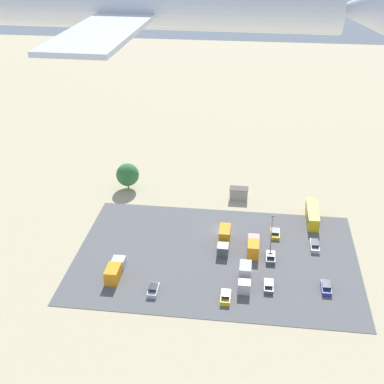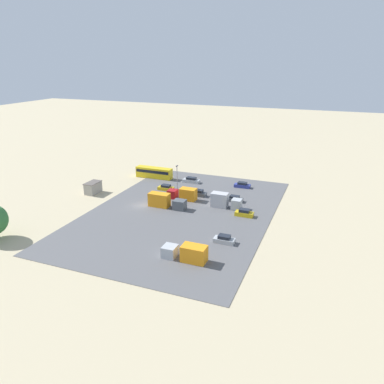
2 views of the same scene
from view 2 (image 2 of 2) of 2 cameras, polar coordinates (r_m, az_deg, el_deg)
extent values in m
plane|color=tan|center=(89.76, -7.77, -2.11)|extent=(400.00, 400.00, 0.00)
cube|color=#565659|center=(85.37, -1.60, -3.07)|extent=(59.28, 39.68, 0.08)
cube|color=#9E998E|center=(100.29, -14.84, 0.61)|extent=(4.48, 2.56, 2.83)
cube|color=#59514C|center=(99.84, -14.92, 1.41)|extent=(4.72, 2.80, 0.12)
cube|color=gold|center=(110.06, -5.79, 2.96)|extent=(2.49, 10.87, 3.05)
cube|color=black|center=(109.91, -5.80, 3.24)|extent=(2.53, 10.43, 0.86)
cube|color=navy|center=(102.31, 7.66, 0.94)|extent=(1.82, 4.29, 0.85)
cube|color=#1E232D|center=(102.08, 7.68, 1.33)|extent=(1.53, 2.40, 0.62)
cube|color=#ADB2B7|center=(105.49, -0.12, 1.70)|extent=(1.82, 4.77, 0.87)
cube|color=#1E232D|center=(105.26, -0.12, 2.09)|extent=(1.53, 2.67, 0.64)
cube|color=gold|center=(83.81, 7.96, -3.33)|extent=(1.81, 4.01, 0.93)
cube|color=#1E232D|center=(83.50, 7.98, -2.82)|extent=(1.52, 2.25, 0.68)
cube|color=gold|center=(99.64, -4.00, 0.55)|extent=(1.98, 4.14, 0.83)
cube|color=#1E232D|center=(99.41, -4.01, 0.94)|extent=(1.66, 2.32, 0.61)
cube|color=#4C5156|center=(92.06, 6.49, -1.16)|extent=(1.78, 4.06, 0.83)
cube|color=#1E232D|center=(91.81, 6.50, -0.74)|extent=(1.50, 2.27, 0.61)
cube|color=#4C5156|center=(95.14, 0.98, -0.30)|extent=(1.89, 4.10, 0.94)
cube|color=#1E232D|center=(94.87, 0.98, 0.16)|extent=(1.58, 2.29, 0.69)
cube|color=#ADB2B7|center=(71.68, 4.93, -7.36)|extent=(1.83, 4.00, 0.87)
cube|color=#1E232D|center=(71.34, 4.95, -6.82)|extent=(1.54, 2.24, 0.64)
cube|color=#ADB2B7|center=(66.60, -3.40, -8.99)|extent=(2.59, 2.41, 2.02)
cube|color=orange|center=(64.80, 0.31, -9.38)|extent=(2.59, 4.29, 2.89)
cube|color=maroon|center=(93.72, -2.97, -0.28)|extent=(2.42, 2.23, 2.06)
cube|color=orange|center=(91.99, -0.58, -0.35)|extent=(2.42, 3.96, 2.94)
cube|color=#4C5156|center=(86.44, -1.90, -1.94)|extent=(2.38, 2.76, 2.25)
cube|color=orange|center=(88.35, -5.01, -1.19)|extent=(2.38, 4.91, 3.21)
cube|color=#ADB2B7|center=(87.15, 6.81, -1.85)|extent=(2.33, 2.18, 2.36)
cube|color=#B2B2B7|center=(88.01, 4.23, -1.19)|extent=(2.33, 3.88, 3.37)
cylinder|color=gray|center=(96.28, -2.29, 1.86)|extent=(0.20, 0.20, 7.08)
cube|color=#4C4C51|center=(95.22, -2.32, 3.99)|extent=(0.90, 0.28, 0.20)
camera|label=1|loc=(105.62, 67.00, 26.59)|focal=50.00mm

